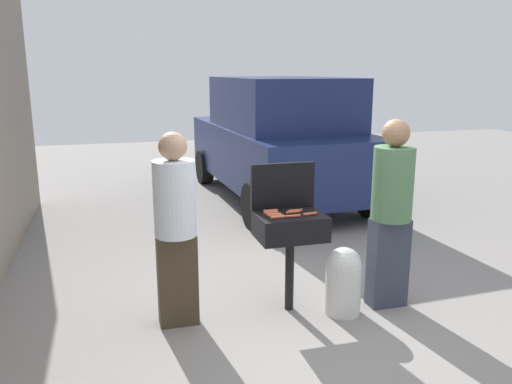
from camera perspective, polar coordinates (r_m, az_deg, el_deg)
name	(u,v)px	position (r m, az deg, el deg)	size (l,w,h in m)	color
ground_plane	(310,318)	(4.73, 6.02, -13.65)	(24.00, 24.00, 0.00)	gray
bbq_grill	(290,230)	(4.61, 3.79, -4.16)	(0.60, 0.44, 0.90)	black
grill_lid_open	(283,186)	(4.72, 2.95, 0.69)	(0.60, 0.05, 0.42)	black
hot_dog_0	(310,214)	(4.55, 5.95, -2.41)	(0.03, 0.03, 0.13)	#B74C33
hot_dog_1	(274,214)	(4.51, 1.95, -2.48)	(0.03, 0.03, 0.13)	#C6593D
hot_dog_2	(278,217)	(4.43, 2.42, -2.78)	(0.03, 0.03, 0.13)	#C6593D
hot_dog_3	(295,211)	(4.64, 4.34, -2.06)	(0.03, 0.03, 0.13)	#AD4228
hot_dog_4	(271,213)	(4.57, 1.65, -2.28)	(0.03, 0.03, 0.13)	#C6593D
hot_dog_5	(293,216)	(4.47, 4.09, -2.66)	(0.03, 0.03, 0.13)	#B74C33
hot_dog_6	(270,211)	(4.62, 1.59, -2.09)	(0.03, 0.03, 0.13)	#C6593D
hot_dog_7	(276,216)	(4.47, 2.19, -2.64)	(0.03, 0.03, 0.13)	#B74C33
hot_dog_8	(293,212)	(4.59, 4.09, -2.22)	(0.03, 0.03, 0.13)	#B74C33
propane_tank	(343,279)	(4.74, 9.60, -9.46)	(0.32, 0.32, 0.62)	silver
person_left	(175,223)	(4.35, -8.86, -3.42)	(0.35, 0.35, 1.66)	#3F3323
person_right	(391,208)	(4.79, 14.67, -1.67)	(0.36, 0.36, 1.73)	#333847
parked_minivan	(279,139)	(8.62, 2.50, 5.89)	(2.18, 4.48, 2.02)	navy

